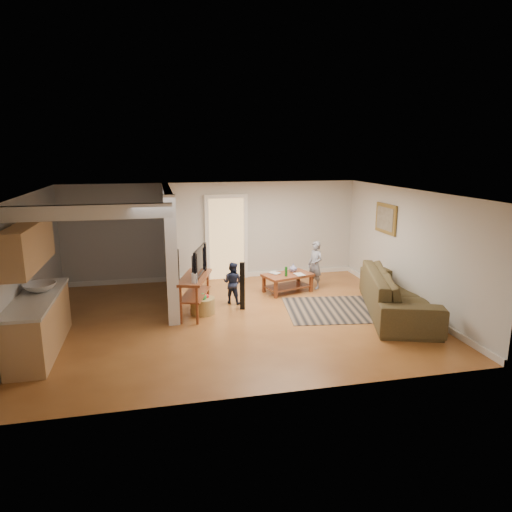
# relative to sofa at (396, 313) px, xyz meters

# --- Properties ---
(ground) EXTENTS (7.50, 7.50, 0.00)m
(ground) POSITION_rel_sofa_xyz_m (-3.30, 0.44, 0.00)
(ground) COLOR brown
(ground) RESTS_ON ground
(room_shell) EXTENTS (7.54, 6.02, 2.52)m
(room_shell) POSITION_rel_sofa_xyz_m (-4.37, 0.87, 1.46)
(room_shell) COLOR beige
(room_shell) RESTS_ON ground
(area_rug) EXTENTS (2.56, 2.02, 0.01)m
(area_rug) POSITION_rel_sofa_xyz_m (-1.00, 0.45, 0.01)
(area_rug) COLOR black
(area_rug) RESTS_ON ground
(sofa) EXTENTS (2.02, 3.17, 0.86)m
(sofa) POSITION_rel_sofa_xyz_m (0.00, 0.00, 0.00)
(sofa) COLOR #3F391F
(sofa) RESTS_ON ground
(coffee_table) EXTENTS (1.27, 0.96, 0.66)m
(coffee_table) POSITION_rel_sofa_xyz_m (-1.77, 1.90, 0.34)
(coffee_table) COLOR brown
(coffee_table) RESTS_ON ground
(tv_console) EXTENTS (0.84, 1.37, 1.10)m
(tv_console) POSITION_rel_sofa_xyz_m (-4.04, 0.83, 0.73)
(tv_console) COLOR brown
(tv_console) RESTS_ON ground
(speaker_left) EXTENTS (0.13, 0.13, 1.02)m
(speaker_left) POSITION_rel_sofa_xyz_m (-3.05, 0.94, 0.51)
(speaker_left) COLOR black
(speaker_left) RESTS_ON ground
(speaker_right) EXTENTS (0.11, 0.11, 0.89)m
(speaker_right) POSITION_rel_sofa_xyz_m (-4.30, 3.14, 0.45)
(speaker_right) COLOR black
(speaker_right) RESTS_ON ground
(toy_basket) EXTENTS (0.50, 0.50, 0.45)m
(toy_basket) POSITION_rel_sofa_xyz_m (-3.90, 0.85, 0.19)
(toy_basket) COLOR #A38546
(toy_basket) RESTS_ON ground
(child) EXTENTS (0.43, 0.50, 1.16)m
(child) POSITION_rel_sofa_xyz_m (-1.05, 2.05, 0.00)
(child) COLOR gray
(child) RESTS_ON ground
(toddler) EXTENTS (0.57, 0.54, 0.92)m
(toddler) POSITION_rel_sofa_xyz_m (-3.18, 1.38, 0.00)
(toddler) COLOR #1E253E
(toddler) RESTS_ON ground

